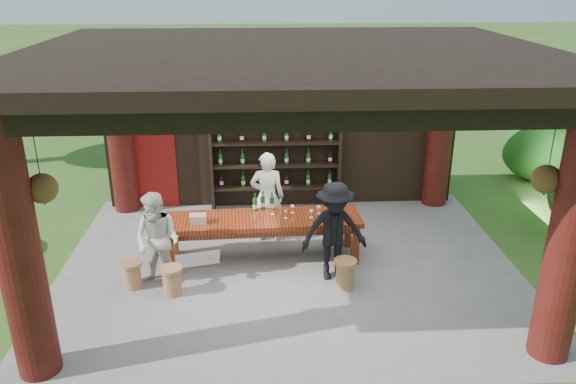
{
  "coord_description": "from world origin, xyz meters",
  "views": [
    {
      "loc": [
        -0.43,
        -8.1,
        4.52
      ],
      "look_at": [
        0.0,
        0.4,
        1.15
      ],
      "focal_mm": 35.0,
      "sensor_mm": 36.0,
      "label": 1
    }
  ],
  "objects_px": {
    "stool_near_left": "(172,280)",
    "stool_far_left": "(132,274)",
    "wine_shelf": "(276,155)",
    "guest_woman": "(158,241)",
    "tasting_table": "(263,224)",
    "host": "(267,197)",
    "napkin_basket": "(198,219)",
    "stool_near_right": "(345,273)",
    "guest_man": "(334,231)"
  },
  "relations": [
    {
      "from": "guest_woman",
      "to": "wine_shelf",
      "type": "bearing_deg",
      "value": 79.4
    },
    {
      "from": "stool_near_left",
      "to": "stool_far_left",
      "type": "bearing_deg",
      "value": 160.28
    },
    {
      "from": "stool_near_right",
      "to": "host",
      "type": "bearing_deg",
      "value": 123.55
    },
    {
      "from": "wine_shelf",
      "to": "guest_woman",
      "type": "distance_m",
      "value": 3.49
    },
    {
      "from": "stool_near_left",
      "to": "guest_woman",
      "type": "bearing_deg",
      "value": 127.26
    },
    {
      "from": "wine_shelf",
      "to": "stool_near_left",
      "type": "height_order",
      "value": "wine_shelf"
    },
    {
      "from": "tasting_table",
      "to": "stool_near_left",
      "type": "bearing_deg",
      "value": -142.51
    },
    {
      "from": "tasting_table",
      "to": "stool_far_left",
      "type": "height_order",
      "value": "tasting_table"
    },
    {
      "from": "host",
      "to": "stool_near_right",
      "type": "bearing_deg",
      "value": 126.0
    },
    {
      "from": "guest_man",
      "to": "napkin_basket",
      "type": "bearing_deg",
      "value": 159.26
    },
    {
      "from": "stool_far_left",
      "to": "host",
      "type": "distance_m",
      "value": 2.67
    },
    {
      "from": "stool_near_left",
      "to": "stool_far_left",
      "type": "relative_size",
      "value": 1.04
    },
    {
      "from": "stool_near_right",
      "to": "wine_shelf",
      "type": "bearing_deg",
      "value": 106.78
    },
    {
      "from": "wine_shelf",
      "to": "stool_far_left",
      "type": "height_order",
      "value": "wine_shelf"
    },
    {
      "from": "stool_near_right",
      "to": "napkin_basket",
      "type": "relative_size",
      "value": 1.79
    },
    {
      "from": "guest_woman",
      "to": "guest_man",
      "type": "distance_m",
      "value": 2.67
    },
    {
      "from": "stool_near_right",
      "to": "stool_near_left",
      "type": "bearing_deg",
      "value": -178.79
    },
    {
      "from": "stool_far_left",
      "to": "napkin_basket",
      "type": "xyz_separation_m",
      "value": [
        0.97,
        0.68,
        0.59
      ]
    },
    {
      "from": "guest_man",
      "to": "napkin_basket",
      "type": "height_order",
      "value": "guest_man"
    },
    {
      "from": "stool_far_left",
      "to": "guest_man",
      "type": "bearing_deg",
      "value": 2.76
    },
    {
      "from": "stool_near_left",
      "to": "stool_near_right",
      "type": "xyz_separation_m",
      "value": [
        2.6,
        0.06,
        0.01
      ]
    },
    {
      "from": "wine_shelf",
      "to": "guest_man",
      "type": "height_order",
      "value": "wine_shelf"
    },
    {
      "from": "tasting_table",
      "to": "napkin_basket",
      "type": "relative_size",
      "value": 12.51
    },
    {
      "from": "stool_far_left",
      "to": "host",
      "type": "xyz_separation_m",
      "value": [
        2.09,
        1.55,
        0.59
      ]
    },
    {
      "from": "stool_near_left",
      "to": "stool_far_left",
      "type": "xyz_separation_m",
      "value": [
        -0.63,
        0.23,
        -0.01
      ]
    },
    {
      "from": "stool_near_right",
      "to": "guest_man",
      "type": "height_order",
      "value": "guest_man"
    },
    {
      "from": "stool_far_left",
      "to": "tasting_table",
      "type": "bearing_deg",
      "value": 22.4
    },
    {
      "from": "wine_shelf",
      "to": "tasting_table",
      "type": "distance_m",
      "value": 2.23
    },
    {
      "from": "tasting_table",
      "to": "guest_woman",
      "type": "bearing_deg",
      "value": -153.97
    },
    {
      "from": "wine_shelf",
      "to": "stool_near_right",
      "type": "height_order",
      "value": "wine_shelf"
    },
    {
      "from": "host",
      "to": "guest_man",
      "type": "distance_m",
      "value": 1.72
    },
    {
      "from": "wine_shelf",
      "to": "napkin_basket",
      "type": "xyz_separation_m",
      "value": [
        -1.31,
        -2.31,
        -0.32
      ]
    },
    {
      "from": "stool_far_left",
      "to": "guest_man",
      "type": "xyz_separation_m",
      "value": [
        3.09,
        0.15,
        0.57
      ]
    },
    {
      "from": "guest_man",
      "to": "stool_near_left",
      "type": "bearing_deg",
      "value": -178.13
    },
    {
      "from": "wine_shelf",
      "to": "stool_near_right",
      "type": "xyz_separation_m",
      "value": [
        0.95,
        -3.15,
        -0.89
      ]
    },
    {
      "from": "stool_near_left",
      "to": "guest_woman",
      "type": "relative_size",
      "value": 0.3
    },
    {
      "from": "host",
      "to": "napkin_basket",
      "type": "xyz_separation_m",
      "value": [
        -1.12,
        -0.88,
        0.0
      ]
    },
    {
      "from": "guest_man",
      "to": "wine_shelf",
      "type": "bearing_deg",
      "value": 99.14
    },
    {
      "from": "wine_shelf",
      "to": "napkin_basket",
      "type": "height_order",
      "value": "wine_shelf"
    },
    {
      "from": "stool_near_right",
      "to": "host",
      "type": "relative_size",
      "value": 0.28
    },
    {
      "from": "napkin_basket",
      "to": "tasting_table",
      "type": "bearing_deg",
      "value": 8.29
    },
    {
      "from": "tasting_table",
      "to": "host",
      "type": "distance_m",
      "value": 0.75
    },
    {
      "from": "stool_near_left",
      "to": "host",
      "type": "bearing_deg",
      "value": 50.67
    },
    {
      "from": "tasting_table",
      "to": "stool_near_right",
      "type": "height_order",
      "value": "tasting_table"
    },
    {
      "from": "wine_shelf",
      "to": "stool_far_left",
      "type": "distance_m",
      "value": 3.86
    },
    {
      "from": "stool_near_left",
      "to": "napkin_basket",
      "type": "height_order",
      "value": "napkin_basket"
    },
    {
      "from": "wine_shelf",
      "to": "tasting_table",
      "type": "bearing_deg",
      "value": -97.31
    },
    {
      "from": "wine_shelf",
      "to": "napkin_basket",
      "type": "distance_m",
      "value": 2.67
    },
    {
      "from": "stool_near_left",
      "to": "stool_far_left",
      "type": "height_order",
      "value": "stool_near_left"
    },
    {
      "from": "stool_near_right",
      "to": "napkin_basket",
      "type": "bearing_deg",
      "value": 159.49
    }
  ]
}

